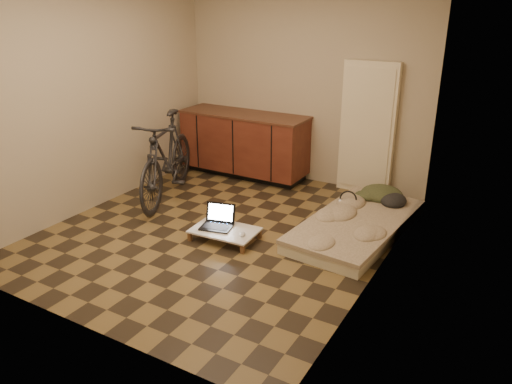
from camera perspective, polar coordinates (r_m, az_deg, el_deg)
The scene contains 10 objects.
room_shell at distance 5.15m, azimuth -4.13°, elevation 8.76°, with size 3.50×4.00×2.60m.
cabinets at distance 7.14m, azimuth -1.33°, elevation 5.51°, with size 1.84×0.62×0.91m.
appliance_panel at distance 6.57m, azimuth 12.63°, elevation 7.05°, with size 0.70×0.10×1.70m, color #F1E3BE.
bicycle at distance 6.34m, azimuth -10.21°, elevation 4.35°, with size 0.54×1.85×1.20m, color black.
futon at distance 5.60m, azimuth 11.43°, elevation -3.76°, with size 1.06×1.95×0.16m.
clothing_pile at distance 6.14m, azimuth 14.51°, elevation 0.16°, with size 0.54×0.45×0.21m, color #353C23, non-canonical shape.
headphones at distance 5.90m, azimuth 10.49°, elevation -0.74°, with size 0.22×0.20×0.15m, color black, non-canonical shape.
lap_desk at distance 5.34m, azimuth -3.59°, elevation -4.43°, with size 0.72×0.49×0.12m.
laptop at distance 5.39m, azimuth -4.37°, elevation -3.41°, with size 0.39×0.36×0.23m.
mouse at distance 5.18m, azimuth -1.56°, elevation -4.85°, with size 0.06×0.10×0.03m, color silver.
Camera 1 is at (2.82, -4.16, 2.43)m, focal length 35.00 mm.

